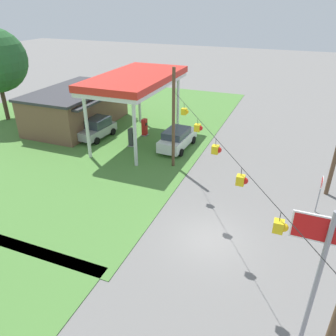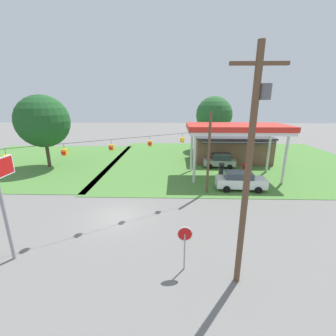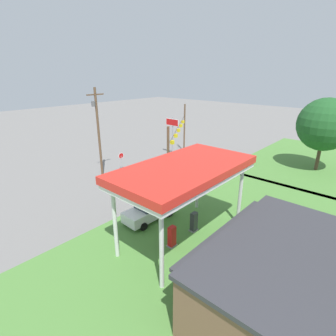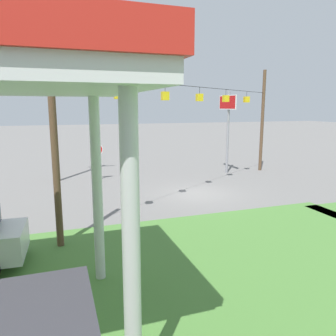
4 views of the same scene
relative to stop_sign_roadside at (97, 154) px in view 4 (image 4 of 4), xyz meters
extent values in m
plane|color=slate|center=(-4.96, 5.45, -1.81)|extent=(160.00, 160.00, 0.00)
cylinder|color=silver|center=(1.55, 13.17, 0.77)|extent=(0.28, 0.28, 5.17)
cylinder|color=silver|center=(1.55, 17.45, 0.77)|extent=(0.28, 0.28, 5.17)
cylinder|color=black|center=(4.51, 10.47, -1.47)|extent=(0.69, 0.25, 0.68)
cylinder|color=#99999E|center=(0.00, 0.00, -0.76)|extent=(0.08, 0.08, 2.10)
cylinder|color=white|center=(0.00, 0.00, 0.29)|extent=(0.80, 0.03, 0.80)
cylinder|color=red|center=(0.00, 0.00, 0.29)|extent=(0.70, 0.03, 0.70)
cylinder|color=gray|center=(-9.51, 0.56, 1.21)|extent=(0.18, 0.18, 6.04)
cube|color=white|center=(-9.41, 0.56, 3.42)|extent=(0.06, 2.39, 1.03)
cube|color=red|center=(-9.41, 0.56, 3.42)|extent=(0.07, 2.27, 0.91)
cylinder|color=brown|center=(2.56, -0.70, 3.50)|extent=(0.28, 0.28, 10.63)
cube|color=brown|center=(2.56, -0.70, 8.02)|extent=(2.20, 0.14, 0.14)
cylinder|color=#59595B|center=(2.91, -0.70, 7.02)|extent=(0.44, 0.44, 0.60)
cylinder|color=brown|center=(-12.53, 0.45, 2.00)|extent=(0.24, 0.24, 7.63)
cylinder|color=brown|center=(2.61, 10.45, 2.00)|extent=(0.24, 0.24, 7.63)
cylinder|color=black|center=(-4.96, 5.45, 4.14)|extent=(15.15, 10.02, 0.02)
cylinder|color=black|center=(-10.00, 2.12, 3.96)|extent=(0.02, 0.02, 0.35)
cube|color=yellow|center=(-10.00, 2.12, 3.59)|extent=(0.32, 0.32, 0.40)
sphere|color=yellow|center=(-10.00, 1.95, 3.59)|extent=(0.28, 0.28, 0.28)
cylinder|color=black|center=(-7.48, 3.79, 3.96)|extent=(0.02, 0.02, 0.35)
cube|color=yellow|center=(-7.48, 3.79, 3.59)|extent=(0.32, 0.32, 0.40)
sphere|color=red|center=(-7.48, 3.62, 3.59)|extent=(0.28, 0.28, 0.28)
cylinder|color=black|center=(-4.96, 5.45, 3.96)|extent=(0.02, 0.02, 0.35)
cube|color=yellow|center=(-4.96, 5.45, 3.59)|extent=(0.32, 0.32, 0.40)
sphere|color=red|center=(-4.96, 5.28, 3.59)|extent=(0.28, 0.28, 0.28)
cylinder|color=black|center=(-2.44, 7.12, 3.96)|extent=(0.02, 0.02, 0.35)
cube|color=yellow|center=(-2.44, 7.12, 3.59)|extent=(0.32, 0.32, 0.40)
sphere|color=red|center=(-2.44, 6.95, 3.59)|extent=(0.28, 0.28, 0.28)
cylinder|color=black|center=(0.08, 8.79, 3.96)|extent=(0.02, 0.02, 0.35)
cube|color=yellow|center=(0.08, 8.79, 3.59)|extent=(0.32, 0.32, 0.40)
sphere|color=yellow|center=(0.08, 8.62, 3.59)|extent=(0.28, 0.28, 0.28)
camera|label=1|loc=(-19.02, 2.28, 9.97)|focal=35.00mm
camera|label=2|loc=(-0.56, -9.86, 6.65)|focal=24.00mm
camera|label=3|loc=(20.02, 25.96, 10.33)|focal=28.00mm
camera|label=4|loc=(2.54, 22.06, 3.07)|focal=35.00mm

